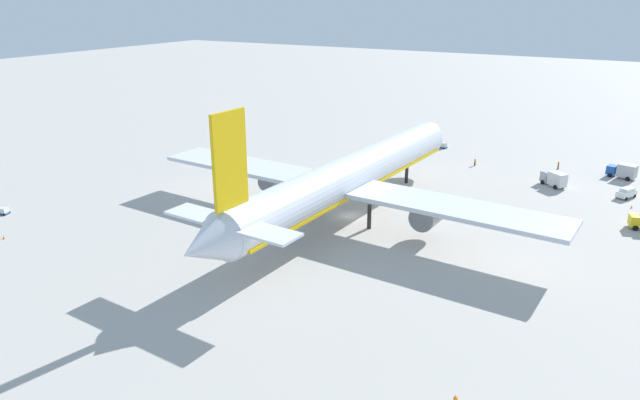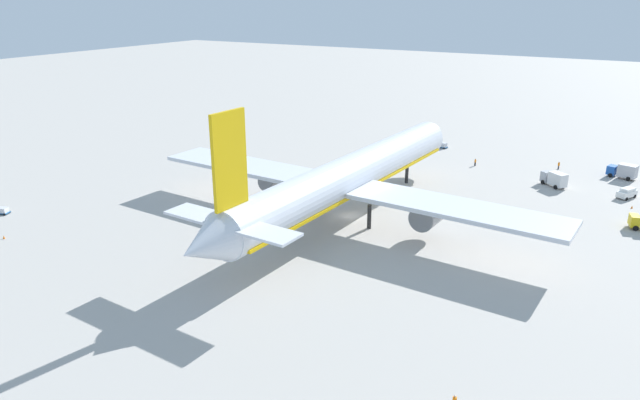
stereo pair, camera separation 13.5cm
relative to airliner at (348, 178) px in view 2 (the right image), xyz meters
name	(u,v)px [view 2 (the right image)]	position (x,y,z in m)	size (l,w,h in m)	color
ground_plane	(351,216)	(1.21, 0.05, -7.49)	(600.00, 600.00, 0.00)	#ADA8A0
airliner	(348,178)	(0.00, 0.00, 0.00)	(78.02, 75.19, 23.71)	silver
service_truck_3	(554,179)	(36.77, -28.37, -5.83)	(5.02, 5.69, 3.09)	#999EA5
service_truck_4	(623,171)	(49.90, -40.19, -5.82)	(3.77, 6.10, 3.17)	#194CA5
service_van	(627,193)	(36.35, -41.73, -6.46)	(4.65, 3.62, 1.97)	white
baggage_cart_0	(2,210)	(-28.96, 54.67, -6.82)	(2.19, 3.22, 1.19)	#26598C
baggage_cart_1	(443,145)	(55.63, 1.44, -6.72)	(1.97, 3.01, 1.41)	#26598C
ground_worker_1	(559,165)	(50.20, -27.25, -6.59)	(0.53, 0.53, 1.76)	#3F3F47
ground_worker_3	(475,162)	(43.78, -10.21, -6.66)	(0.41, 0.41, 1.63)	black
traffic_cone_0	(632,207)	(30.41, -43.04, -7.21)	(0.36, 0.36, 0.55)	orange
traffic_cone_1	(4,237)	(-35.63, 43.88, -7.21)	(0.36, 0.36, 0.55)	orange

